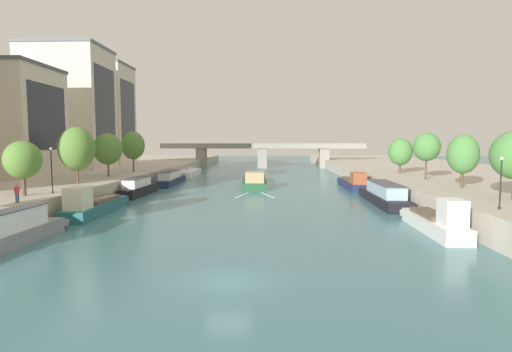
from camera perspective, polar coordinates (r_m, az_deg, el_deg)
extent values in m
plane|color=#42757F|center=(23.38, -3.93, -14.65)|extent=(400.00, 400.00, 0.00)
cube|color=#B7AD9E|center=(86.40, -24.69, 0.06)|extent=(36.00, 170.00, 2.45)
cube|color=#B7AD9E|center=(84.42, 25.88, -0.08)|extent=(36.00, 170.00, 2.45)
cube|color=#235633|center=(73.87, -0.21, -0.77)|extent=(4.91, 21.73, 1.09)
cube|color=#235633|center=(84.96, -0.23, 0.05)|extent=(3.89, 1.38, 0.91)
cube|color=#235633|center=(73.82, -0.22, -0.32)|extent=(4.99, 21.73, 0.06)
cube|color=tan|center=(66.43, -0.21, -0.14)|extent=(3.20, 4.44, 1.71)
cube|color=black|center=(68.57, -0.21, 0.24)|extent=(2.42, 0.13, 0.48)
cube|color=brown|center=(75.95, -0.22, -0.02)|extent=(3.60, 11.34, 0.36)
cylinder|color=#232328|center=(67.32, 0.31, -0.33)|extent=(0.07, 0.07, 1.10)
cube|color=silver|center=(58.96, 1.61, -2.72)|extent=(2.23, 5.81, 0.03)
cube|color=silver|center=(58.95, -1.89, -2.72)|extent=(1.77, 5.91, 0.03)
cube|color=gray|center=(36.02, -30.49, -7.42)|extent=(2.09, 9.44, 1.11)
cube|color=gray|center=(40.18, -26.44, -5.88)|extent=(1.76, 1.29, 0.92)
cube|color=gray|center=(35.90, -30.53, -6.51)|extent=(2.13, 9.45, 0.06)
cube|color=white|center=(35.38, -31.01, -5.36)|extent=(1.66, 6.05, 1.55)
cube|color=#4C4C51|center=(35.25, -31.07, -4.05)|extent=(1.78, 6.24, 0.08)
cube|color=#23666B|center=(47.29, -21.75, -4.29)|extent=(2.96, 12.54, 1.13)
cube|color=#23666B|center=(53.36, -19.08, -3.07)|extent=(2.53, 1.30, 0.93)
cube|color=#23666B|center=(47.20, -21.77, -3.58)|extent=(3.01, 12.54, 0.06)
cube|color=beige|center=(43.20, -23.95, -2.88)|extent=(2.04, 2.55, 2.21)
cube|color=black|center=(44.29, -23.29, -2.25)|extent=(1.58, 0.07, 0.62)
cube|color=brown|center=(48.32, -21.22, -3.12)|extent=(2.22, 6.54, 0.36)
cylinder|color=#232328|center=(43.56, -23.18, -3.53)|extent=(0.07, 0.07, 1.10)
cube|color=black|center=(61.12, -16.33, -2.05)|extent=(2.56, 10.73, 1.29)
cube|color=black|center=(66.44, -14.66, -1.36)|extent=(2.17, 1.33, 1.02)
cube|color=black|center=(61.04, -16.35, -1.42)|extent=(2.61, 10.73, 0.06)
cube|color=white|center=(60.48, -16.54, -0.88)|extent=(2.04, 6.88, 1.21)
cube|color=#4C4C51|center=(60.42, -16.55, -0.27)|extent=(2.18, 7.09, 0.08)
cylinder|color=#232328|center=(57.88, -17.13, -1.19)|extent=(0.07, 0.07, 1.10)
cube|color=#1E284C|center=(75.74, -11.98, -0.73)|extent=(2.77, 14.13, 1.09)
cube|color=#1E284C|center=(82.92, -10.82, -0.16)|extent=(2.45, 1.27, 0.91)
cube|color=#1E284C|center=(75.68, -11.99, -0.30)|extent=(2.82, 14.13, 0.06)
cube|color=white|center=(74.94, -12.12, 0.18)|extent=(2.23, 9.05, 1.33)
cube|color=#4C4C51|center=(74.89, -12.13, 0.72)|extent=(2.39, 9.33, 0.08)
cylinder|color=#232328|center=(71.45, -12.46, -0.14)|extent=(0.07, 0.07, 1.10)
cube|color=silver|center=(92.99, -9.47, 0.38)|extent=(3.38, 15.71, 1.25)
cube|color=silver|center=(101.01, -8.63, 0.82)|extent=(2.95, 1.31, 0.99)
cube|color=silver|center=(92.94, -9.47, 0.78)|extent=(3.44, 15.71, 0.06)
cube|color=white|center=(96.31, -9.10, 1.07)|extent=(1.56, 0.93, 0.40)
cube|color=white|center=(88.63, -9.98, 0.76)|extent=(1.72, 1.13, 0.48)
cylinder|color=#232328|center=(88.21, -9.73, 0.94)|extent=(0.07, 0.07, 1.10)
cube|color=silver|center=(38.35, 23.91, -6.40)|extent=(2.46, 10.64, 1.18)
cube|color=silver|center=(43.56, 21.28, -4.84)|extent=(2.16, 1.29, 0.96)
cube|color=silver|center=(38.24, 23.94, -5.49)|extent=(2.50, 10.64, 0.06)
cube|color=white|center=(34.76, 26.11, -4.72)|extent=(1.72, 2.15, 2.15)
cube|color=black|center=(35.69, 25.46, -3.93)|extent=(1.35, 0.06, 0.60)
cube|color=brown|center=(39.18, 23.40, -4.92)|extent=(1.86, 5.54, 0.36)
cylinder|color=#232328|center=(35.37, 26.32, -5.44)|extent=(0.07, 0.07, 1.10)
cube|color=black|center=(53.27, 17.63, -3.15)|extent=(3.16, 15.45, 1.16)
cube|color=black|center=(61.01, 15.73, -2.00)|extent=(2.78, 1.29, 0.95)
cube|color=black|center=(53.19, 17.65, -2.50)|extent=(3.22, 15.45, 0.06)
cube|color=#9EBCD6|center=(52.36, 17.88, -1.80)|extent=(2.54, 9.90, 1.44)
cube|color=#4C4C51|center=(52.28, 17.90, -0.97)|extent=(2.72, 10.20, 0.08)
cylinder|color=#232328|center=(48.82, 19.53, -2.51)|extent=(0.07, 0.07, 1.10)
cube|color=#1E284C|center=(69.73, 13.52, -1.22)|extent=(2.93, 14.10, 1.14)
cube|color=#1E284C|center=(76.95, 12.49, -0.55)|extent=(2.66, 1.27, 0.93)
cube|color=#1E284C|center=(69.67, 13.53, -0.73)|extent=(2.99, 14.10, 0.06)
cube|color=#9E5133|center=(64.91, 14.34, -0.32)|extent=(2.12, 2.84, 1.81)
cube|color=black|center=(66.27, 14.10, 0.03)|extent=(1.67, 0.05, 0.51)
cube|color=brown|center=(71.03, 13.32, -0.45)|extent=(2.25, 7.34, 0.36)
cylinder|color=#232328|center=(65.58, 14.59, -0.58)|extent=(0.07, 0.07, 1.10)
cylinder|color=brown|center=(46.11, -30.06, -0.86)|extent=(0.38, 0.38, 2.55)
ellipsoid|color=#568438|center=(45.96, -30.19, 2.01)|extent=(3.53, 3.53, 3.76)
cylinder|color=brown|center=(56.36, -23.99, 0.53)|extent=(0.28, 0.28, 3.00)
ellipsoid|color=#568438|center=(56.24, -24.10, 3.60)|extent=(4.52, 4.52, 5.53)
cylinder|color=brown|center=(65.97, -20.22, 1.19)|extent=(0.26, 0.26, 2.93)
ellipsoid|color=#568438|center=(65.86, -20.29, 3.62)|extent=(4.30, 4.30, 4.84)
cylinder|color=brown|center=(75.07, -17.00, 1.85)|extent=(0.27, 0.27, 3.34)
ellipsoid|color=#568438|center=(74.98, -17.06, 4.17)|extent=(4.09, 4.09, 4.99)
cylinder|color=brown|center=(52.56, 27.20, -0.05)|extent=(0.34, 0.34, 2.68)
ellipsoid|color=#4C8942|center=(52.42, 27.31, 2.78)|extent=(3.52, 3.52, 4.55)
cylinder|color=brown|center=(62.08, 22.96, 1.17)|extent=(0.28, 0.28, 3.53)
ellipsoid|color=#4C8942|center=(61.98, 23.05, 3.82)|extent=(3.74, 3.74, 4.02)
cylinder|color=brown|center=(72.72, 19.74, 1.32)|extent=(0.39, 0.39, 2.41)
ellipsoid|color=#4C8942|center=(72.62, 19.80, 3.26)|extent=(3.97, 3.97, 4.60)
cylinder|color=black|center=(46.71, -27.00, 0.52)|extent=(0.11, 0.11, 4.48)
sphere|color=#EAE5C6|center=(46.61, -27.11, 3.44)|extent=(0.28, 0.28, 0.28)
cylinder|color=black|center=(46.90, -26.89, -2.09)|extent=(0.22, 0.22, 0.20)
cylinder|color=black|center=(37.35, 31.38, -1.07)|extent=(0.11, 0.11, 3.91)
sphere|color=#EAE5C6|center=(37.22, 31.53, 2.14)|extent=(0.28, 0.28, 0.28)
cylinder|color=black|center=(37.57, 31.26, -3.88)|extent=(0.22, 0.22, 0.20)
cube|color=beige|center=(72.28, -31.31, 6.47)|extent=(11.22, 12.72, 16.50)
cube|color=#4C515B|center=(73.12, -31.61, 13.13)|extent=(11.56, 13.10, 0.50)
cube|color=#232833|center=(69.41, -27.42, 7.40)|extent=(0.04, 10.17, 9.90)
cube|color=beige|center=(87.66, -25.05, 8.53)|extent=(14.67, 11.75, 23.25)
cube|color=slate|center=(89.30, -25.34, 16.14)|extent=(15.11, 12.10, 0.50)
cube|color=#232833|center=(84.70, -20.59, 9.60)|extent=(0.04, 9.40, 13.95)
cube|color=beige|center=(104.30, -20.44, 8.04)|extent=(10.58, 11.69, 23.33)
cube|color=#565B66|center=(105.69, -20.64, 14.50)|extent=(10.90, 12.04, 0.50)
cube|color=#232833|center=(102.48, -17.69, 8.84)|extent=(0.04, 9.35, 14.00)
cube|color=gray|center=(121.03, 0.91, 4.08)|extent=(60.98, 4.40, 0.60)
cube|color=gray|center=(119.02, 0.89, 4.43)|extent=(60.98, 0.30, 0.90)
cube|color=gray|center=(123.02, 0.93, 4.44)|extent=(60.98, 0.30, 0.90)
cube|color=gray|center=(122.87, -7.75, 2.55)|extent=(2.80, 3.60, 5.82)
cube|color=gray|center=(121.12, 0.91, 2.56)|extent=(2.80, 3.60, 5.82)
cube|color=gray|center=(122.17, 9.62, 2.52)|extent=(2.80, 3.60, 5.82)
cylinder|color=navy|center=(41.24, -30.88, -2.70)|extent=(0.13, 0.13, 0.84)
cylinder|color=navy|center=(41.36, -30.67, -2.67)|extent=(0.13, 0.13, 0.84)
cube|color=#DB3838|center=(41.22, -30.82, -1.72)|extent=(0.30, 0.39, 0.56)
sphere|color=#9E7051|center=(41.19, -30.84, -1.16)|extent=(0.21, 0.21, 0.21)
cylinder|color=#DB3838|center=(41.09, -31.06, -1.75)|extent=(0.09, 0.09, 0.54)
cylinder|color=#DB3838|center=(41.36, -30.58, -1.69)|extent=(0.09, 0.09, 0.54)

